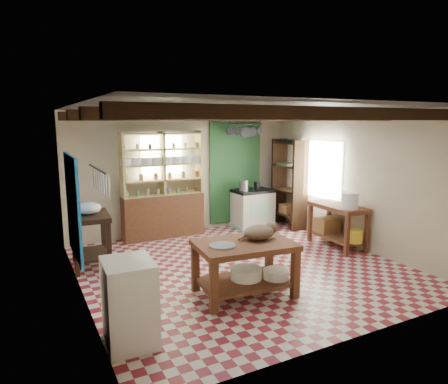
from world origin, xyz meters
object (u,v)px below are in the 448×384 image
stove (253,208)px  white_cabinet (129,302)px  right_counter (337,226)px  cat (259,232)px  work_table (244,268)px  prep_table (91,240)px

stove → white_cabinet: white_cabinet is taller
right_counter → cat: (-2.41, -1.01, 0.44)m
stove → work_table: bearing=-124.9°
prep_table → right_counter: prep_table is taller
white_cabinet → right_counter: white_cabinet is taller
stove → prep_table: prep_table is taller
stove → cat: cat is taller
work_table → white_cabinet: bearing=-158.2°
work_table → stove: size_ratio=1.50×
prep_table → cat: (1.97, -2.09, 0.41)m
work_table → white_cabinet: (-1.73, -0.51, 0.09)m
right_counter → prep_table: bearing=168.0°
right_counter → white_cabinet: bearing=-158.7°
prep_table → cat: bearing=-42.6°
cat → work_table: bearing=-178.7°
work_table → stove: bearing=62.0°
prep_table → right_counter: size_ratio=0.77×
work_table → white_cabinet: white_cabinet is taller
prep_table → stove: bearing=18.7°
prep_table → cat: cat is taller
white_cabinet → right_counter: (4.40, 1.55, -0.05)m
white_cabinet → cat: 2.09m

